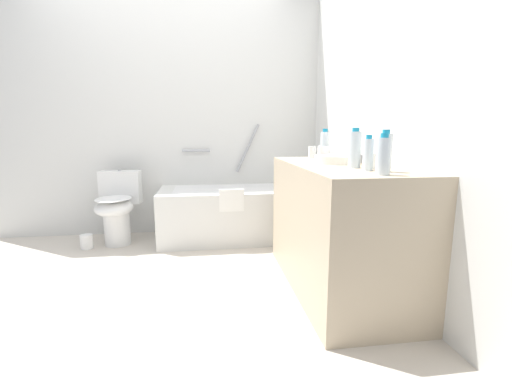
{
  "coord_description": "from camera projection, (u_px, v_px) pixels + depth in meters",
  "views": [
    {
      "loc": [
        0.39,
        -2.43,
        1.07
      ],
      "look_at": [
        0.77,
        0.13,
        0.61
      ],
      "focal_mm": 24.28,
      "sensor_mm": 36.0,
      "label": 1
    }
  ],
  "objects": [
    {
      "name": "toilet_paper_roll",
      "position": [
        87.0,
        242.0,
        3.16
      ],
      "size": [
        0.11,
        0.11,
        0.13
      ],
      "primitive_type": "cylinder",
      "color": "white",
      "rests_on": "ground_plane"
    },
    {
      "name": "water_bottle_2",
      "position": [
        325.0,
        145.0,
        2.6
      ],
      "size": [
        0.07,
        0.07,
        0.23
      ],
      "color": "silver",
      "rests_on": "vanity_counter"
    },
    {
      "name": "water_bottle_5",
      "position": [
        325.0,
        145.0,
        2.68
      ],
      "size": [
        0.06,
        0.06,
        0.23
      ],
      "color": "silver",
      "rests_on": "vanity_counter"
    },
    {
      "name": "water_bottle_0",
      "position": [
        385.0,
        152.0,
        1.82
      ],
      "size": [
        0.07,
        0.07,
        0.22
      ],
      "color": "silver",
      "rests_on": "vanity_counter"
    },
    {
      "name": "bathtub",
      "position": [
        241.0,
        211.0,
        3.46
      ],
      "size": [
        1.59,
        0.67,
        1.14
      ],
      "color": "silver",
      "rests_on": "ground_plane"
    },
    {
      "name": "drinking_glass_1",
      "position": [
        312.0,
        152.0,
        2.77
      ],
      "size": [
        0.06,
        0.06,
        0.09
      ],
      "primitive_type": "cylinder",
      "color": "white",
      "rests_on": "vanity_counter"
    },
    {
      "name": "drinking_glass_3",
      "position": [
        370.0,
        161.0,
        1.99
      ],
      "size": [
        0.08,
        0.08,
        0.09
      ],
      "primitive_type": "cylinder",
      "color": "white",
      "rests_on": "vanity_counter"
    },
    {
      "name": "water_bottle_1",
      "position": [
        355.0,
        149.0,
        2.02
      ],
      "size": [
        0.07,
        0.07,
        0.23
      ],
      "color": "silver",
      "rests_on": "vanity_counter"
    },
    {
      "name": "water_bottle_4",
      "position": [
        383.0,
        156.0,
        1.69
      ],
      "size": [
        0.07,
        0.07,
        0.2
      ],
      "color": "silver",
      "rests_on": "vanity_counter"
    },
    {
      "name": "vanity_counter",
      "position": [
        339.0,
        227.0,
        2.33
      ],
      "size": [
        0.63,
        1.35,
        0.85
      ],
      "primitive_type": "cube",
      "color": "tan",
      "rests_on": "ground_plane"
    },
    {
      "name": "wall_back_tiled",
      "position": [
        166.0,
        114.0,
        3.56
      ],
      "size": [
        3.57,
        0.1,
        2.47
      ],
      "primitive_type": "cube",
      "color": "silver",
      "rests_on": "ground_plane"
    },
    {
      "name": "wall_right_mirror",
      "position": [
        376.0,
        107.0,
        2.52
      ],
      "size": [
        0.1,
        2.91,
        2.47
      ],
      "primitive_type": "cube",
      "color": "silver",
      "rests_on": "ground_plane"
    },
    {
      "name": "drinking_glass_0",
      "position": [
        322.0,
        152.0,
        2.76
      ],
      "size": [
        0.06,
        0.06,
        0.1
      ],
      "primitive_type": "cylinder",
      "color": "white",
      "rests_on": "vanity_counter"
    },
    {
      "name": "drinking_glass_2",
      "position": [
        323.0,
        154.0,
        2.51
      ],
      "size": [
        0.08,
        0.08,
        0.1
      ],
      "primitive_type": "cylinder",
      "color": "white",
      "rests_on": "vanity_counter"
    },
    {
      "name": "toilet",
      "position": [
        117.0,
        207.0,
        3.27
      ],
      "size": [
        0.39,
        0.52,
        0.69
      ],
      "rotation": [
        0.0,
        0.0,
        -1.64
      ],
      "color": "white",
      "rests_on": "ground_plane"
    },
    {
      "name": "sink_faucet",
      "position": [
        360.0,
        159.0,
        2.34
      ],
      "size": [
        0.11,
        0.15,
        0.06
      ],
      "color": "#A4A4A9",
      "rests_on": "vanity_counter"
    },
    {
      "name": "sink_basin",
      "position": [
        336.0,
        159.0,
        2.32
      ],
      "size": [
        0.29,
        0.29,
        0.05
      ],
      "primitive_type": "cylinder",
      "color": "white",
      "rests_on": "vanity_counter"
    },
    {
      "name": "water_bottle_3",
      "position": [
        368.0,
        154.0,
        1.88
      ],
      "size": [
        0.06,
        0.06,
        0.19
      ],
      "color": "silver",
      "rests_on": "vanity_counter"
    },
    {
      "name": "ground_plane",
      "position": [
        154.0,
        280.0,
        2.5
      ],
      "size": [
        4.17,
        4.17,
        0.0
      ],
      "primitive_type": "plane",
      "color": "beige"
    }
  ]
}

